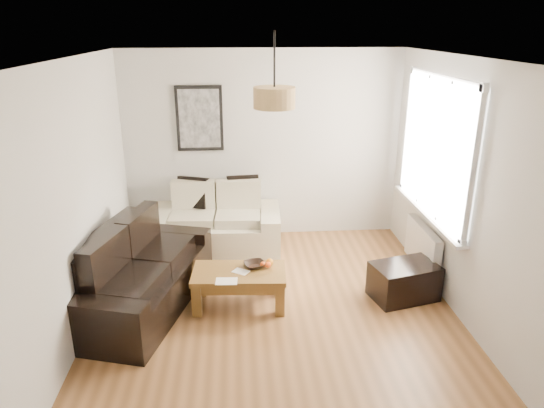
{
  "coord_description": "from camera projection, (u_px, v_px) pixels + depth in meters",
  "views": [
    {
      "loc": [
        -0.38,
        -4.41,
        2.88
      ],
      "look_at": [
        0.0,
        0.6,
        1.05
      ],
      "focal_mm": 32.6,
      "sensor_mm": 36.0,
      "label": 1
    }
  ],
  "objects": [
    {
      "name": "floor",
      "position": [
        276.0,
        318.0,
        5.15
      ],
      "size": [
        4.5,
        4.5,
        0.0
      ],
      "primitive_type": "plane",
      "color": "brown",
      "rests_on": "ground"
    },
    {
      "name": "ceiling",
      "position": [
        277.0,
        59.0,
        4.26
      ],
      "size": [
        3.8,
        4.5,
        0.0
      ],
      "primitive_type": null,
      "color": "white",
      "rests_on": "floor"
    },
    {
      "name": "wall_back",
      "position": [
        263.0,
        146.0,
        6.81
      ],
      "size": [
        3.8,
        0.04,
        2.6
      ],
      "primitive_type": null,
      "color": "silver",
      "rests_on": "floor"
    },
    {
      "name": "wall_front",
      "position": [
        312.0,
        344.0,
        2.59
      ],
      "size": [
        3.8,
        0.04,
        2.6
      ],
      "primitive_type": null,
      "color": "silver",
      "rests_on": "floor"
    },
    {
      "name": "wall_left",
      "position": [
        72.0,
        206.0,
        4.57
      ],
      "size": [
        0.04,
        4.5,
        2.6
      ],
      "primitive_type": null,
      "color": "silver",
      "rests_on": "floor"
    },
    {
      "name": "wall_right",
      "position": [
        470.0,
        196.0,
        4.83
      ],
      "size": [
        0.04,
        4.5,
        2.6
      ],
      "primitive_type": null,
      "color": "silver",
      "rests_on": "floor"
    },
    {
      "name": "window_bay",
      "position": [
        437.0,
        147.0,
        5.48
      ],
      "size": [
        0.14,
        1.9,
        1.6
      ],
      "primitive_type": null,
      "color": "white",
      "rests_on": "wall_right"
    },
    {
      "name": "radiator",
      "position": [
        422.0,
        247.0,
        5.89
      ],
      "size": [
        0.1,
        0.9,
        0.52
      ],
      "primitive_type": "cube",
      "color": "white",
      "rests_on": "wall_right"
    },
    {
      "name": "poster",
      "position": [
        200.0,
        119.0,
        6.58
      ],
      "size": [
        0.62,
        0.04,
        0.87
      ],
      "primitive_type": null,
      "color": "black",
      "rests_on": "wall_back"
    },
    {
      "name": "pendant_shade",
      "position": [
        274.0,
        98.0,
        4.66
      ],
      "size": [
        0.4,
        0.4,
        0.2
      ],
      "primitive_type": "cylinder",
      "color": "tan",
      "rests_on": "ceiling"
    },
    {
      "name": "loveseat_cream",
      "position": [
        216.0,
        219.0,
        6.62
      ],
      "size": [
        1.75,
        1.02,
        0.85
      ],
      "primitive_type": null,
      "rotation": [
        0.0,
        0.0,
        -0.05
      ],
      "color": "beige",
      "rests_on": "floor"
    },
    {
      "name": "sofa_leather",
      "position": [
        140.0,
        270.0,
        5.25
      ],
      "size": [
        1.45,
        2.14,
        0.84
      ],
      "primitive_type": null,
      "rotation": [
        0.0,
        0.0,
        1.29
      ],
      "color": "black",
      "rests_on": "floor"
    },
    {
      "name": "coffee_table",
      "position": [
        239.0,
        288.0,
        5.33
      ],
      "size": [
        1.02,
        0.6,
        0.41
      ],
      "primitive_type": null,
      "rotation": [
        0.0,
        0.0,
        -0.06
      ],
      "color": "brown",
      "rests_on": "floor"
    },
    {
      "name": "ottoman",
      "position": [
        404.0,
        281.0,
        5.47
      ],
      "size": [
        0.79,
        0.61,
        0.4
      ],
      "primitive_type": "cube",
      "rotation": [
        0.0,
        0.0,
        0.25
      ],
      "color": "black",
      "rests_on": "floor"
    },
    {
      "name": "cushion_left",
      "position": [
        193.0,
        192.0,
        6.68
      ],
      "size": [
        0.43,
        0.27,
        0.42
      ],
      "primitive_type": "cube",
      "rotation": [
        0.0,
        0.0,
        -0.36
      ],
      "color": "black",
      "rests_on": "loveseat_cream"
    },
    {
      "name": "cushion_right",
      "position": [
        243.0,
        191.0,
        6.73
      ],
      "size": [
        0.44,
        0.17,
        0.43
      ],
      "primitive_type": "cube",
      "rotation": [
        0.0,
        0.0,
        0.1
      ],
      "color": "black",
      "rests_on": "loveseat_cream"
    },
    {
      "name": "fruit_bowl",
      "position": [
        254.0,
        265.0,
        5.34
      ],
      "size": [
        0.27,
        0.27,
        0.06
      ],
      "primitive_type": "imported",
      "rotation": [
        0.0,
        0.0,
        0.23
      ],
      "color": "black",
      "rests_on": "coffee_table"
    },
    {
      "name": "orange_a",
      "position": [
        268.0,
        265.0,
        5.32
      ],
      "size": [
        0.08,
        0.08,
        0.07
      ],
      "primitive_type": "sphere",
      "rotation": [
        0.0,
        0.0,
        0.24
      ],
      "color": "#F45114",
      "rests_on": "fruit_bowl"
    },
    {
      "name": "orange_b",
      "position": [
        270.0,
        262.0,
        5.38
      ],
      "size": [
        0.1,
        0.1,
        0.08
      ],
      "primitive_type": "sphere",
      "rotation": [
        0.0,
        0.0,
        0.26
      ],
      "color": "orange",
      "rests_on": "fruit_bowl"
    },
    {
      "name": "orange_c",
      "position": [
        263.0,
        264.0,
        5.32
      ],
      "size": [
        0.07,
        0.07,
        0.06
      ],
      "primitive_type": "sphere",
      "rotation": [
        0.0,
        0.0,
        0.08
      ],
      "color": "#FC5315",
      "rests_on": "fruit_bowl"
    },
    {
      "name": "papers",
      "position": [
        226.0,
        281.0,
        5.05
      ],
      "size": [
        0.23,
        0.17,
        0.01
      ],
      "primitive_type": "cube",
      "rotation": [
        0.0,
        0.0,
        -0.06
      ],
      "color": "white",
      "rests_on": "coffee_table"
    }
  ]
}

